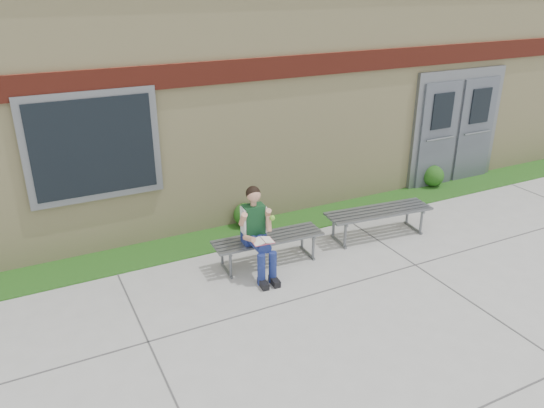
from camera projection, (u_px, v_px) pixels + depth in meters
ground at (382, 299)px, 7.02m from camera, size 80.00×80.00×0.00m
grass_strip at (289, 223)px, 9.15m from camera, size 16.00×0.80×0.02m
school_building at (213, 72)px, 11.11m from camera, size 16.20×6.22×4.20m
bench_left at (268, 243)px, 7.79m from camera, size 1.66×0.54×0.43m
bench_right at (378, 216)px, 8.60m from camera, size 1.81×0.66×0.46m
girl at (257, 231)px, 7.38m from camera, size 0.46×0.79×1.29m
shrub_mid at (245, 215)px, 8.98m from camera, size 0.40×0.40×0.40m
shrub_east at (433, 176)px, 10.69m from camera, size 0.43×0.43×0.43m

